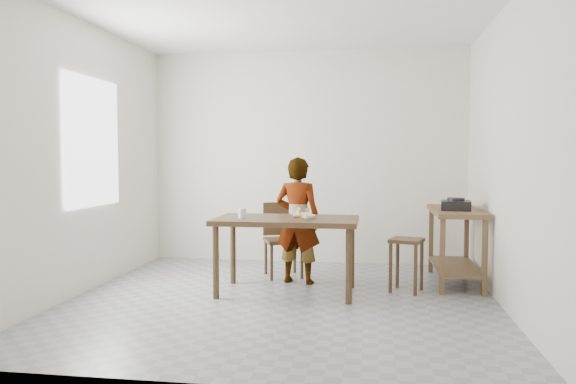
# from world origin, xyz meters

# --- Properties ---
(floor) EXTENTS (4.00, 4.00, 0.04)m
(floor) POSITION_xyz_m (0.00, 0.00, -0.02)
(floor) COLOR gray
(floor) RESTS_ON ground
(ceiling) EXTENTS (4.00, 4.00, 0.04)m
(ceiling) POSITION_xyz_m (0.00, 0.00, 2.72)
(ceiling) COLOR white
(ceiling) RESTS_ON wall_back
(wall_back) EXTENTS (4.00, 0.04, 2.70)m
(wall_back) POSITION_xyz_m (0.00, 2.02, 1.35)
(wall_back) COLOR silver
(wall_back) RESTS_ON ground
(wall_front) EXTENTS (4.00, 0.04, 2.70)m
(wall_front) POSITION_xyz_m (0.00, -2.02, 1.35)
(wall_front) COLOR silver
(wall_front) RESTS_ON ground
(wall_left) EXTENTS (0.04, 4.00, 2.70)m
(wall_left) POSITION_xyz_m (-2.02, 0.00, 1.35)
(wall_left) COLOR silver
(wall_left) RESTS_ON ground
(wall_right) EXTENTS (0.04, 4.00, 2.70)m
(wall_right) POSITION_xyz_m (2.02, 0.00, 1.35)
(wall_right) COLOR silver
(wall_right) RESTS_ON ground
(window_pane) EXTENTS (0.02, 1.10, 1.30)m
(window_pane) POSITION_xyz_m (-1.97, 0.20, 1.50)
(window_pane) COLOR silver
(window_pane) RESTS_ON wall_left
(dining_table) EXTENTS (1.40, 0.80, 0.75)m
(dining_table) POSITION_xyz_m (0.00, 0.30, 0.38)
(dining_table) COLOR #412D19
(dining_table) RESTS_ON floor
(prep_counter) EXTENTS (0.50, 1.20, 0.80)m
(prep_counter) POSITION_xyz_m (1.72, 1.00, 0.40)
(prep_counter) COLOR brown
(prep_counter) RESTS_ON floor
(child) EXTENTS (0.55, 0.41, 1.35)m
(child) POSITION_xyz_m (0.05, 0.76, 0.67)
(child) COLOR white
(child) RESTS_ON floor
(dining_chair) EXTENTS (0.52, 0.52, 0.83)m
(dining_chair) POSITION_xyz_m (-0.15, 1.06, 0.41)
(dining_chair) COLOR #412D19
(dining_chair) RESTS_ON floor
(stool) EXTENTS (0.38, 0.38, 0.54)m
(stool) POSITION_xyz_m (1.18, 0.53, 0.27)
(stool) COLOR #412D19
(stool) RESTS_ON floor
(glass_tumbler) EXTENTS (0.09, 0.09, 0.10)m
(glass_tumbler) POSITION_xyz_m (-0.43, 0.21, 0.80)
(glass_tumbler) COLOR silver
(glass_tumbler) RESTS_ON dining_table
(small_bowl) EXTENTS (0.13, 0.13, 0.04)m
(small_bowl) POSITION_xyz_m (0.23, 0.22, 0.77)
(small_bowl) COLOR white
(small_bowl) RESTS_ON dining_table
(banana) EXTENTS (0.20, 0.15, 0.07)m
(banana) POSITION_xyz_m (0.14, 0.34, 0.78)
(banana) COLOR #D5C844
(banana) RESTS_ON dining_table
(serving_bowl) EXTENTS (0.24, 0.24, 0.05)m
(serving_bowl) POSITION_xyz_m (1.77, 1.19, 0.83)
(serving_bowl) COLOR white
(serving_bowl) RESTS_ON prep_counter
(gas_burner) EXTENTS (0.33, 0.33, 0.10)m
(gas_burner) POSITION_xyz_m (1.70, 0.85, 0.85)
(gas_burner) COLOR black
(gas_burner) RESTS_ON prep_counter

